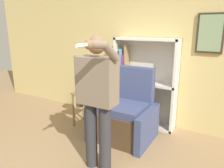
{
  "coord_description": "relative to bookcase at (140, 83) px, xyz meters",
  "views": [
    {
      "loc": [
        1.29,
        -1.74,
        1.79
      ],
      "look_at": [
        -0.14,
        0.76,
        1.03
      ],
      "focal_mm": 35.0,
      "sensor_mm": 36.0,
      "label": 1
    }
  ],
  "objects": [
    {
      "name": "armchair",
      "position": [
        0.01,
        -0.63,
        -0.4
      ],
      "size": [
        0.95,
        0.81,
        1.14
      ],
      "color": "#4C3823",
      "rests_on": "ground_plane"
    },
    {
      "name": "bookcase",
      "position": [
        0.0,
        0.0,
        0.0
      ],
      "size": [
        1.14,
        0.28,
        1.6
      ],
      "color": "silver",
      "rests_on": "ground_plane"
    },
    {
      "name": "side_table",
      "position": [
        -0.83,
        -0.59,
        -0.28
      ],
      "size": [
        0.35,
        0.35,
        0.64
      ],
      "color": "#846647",
      "rests_on": "ground_plane"
    },
    {
      "name": "table_lamp",
      "position": [
        -0.83,
        -0.59,
        0.2
      ],
      "size": [
        0.27,
        0.27,
        0.43
      ],
      "color": "gold",
      "rests_on": "side_table"
    },
    {
      "name": "wall_back",
      "position": [
        0.2,
        0.16,
        0.63
      ],
      "size": [
        8.0,
        0.11,
        2.8
      ],
      "color": "tan",
      "rests_on": "ground_plane"
    },
    {
      "name": "person_standing",
      "position": [
        0.09,
        -1.55,
        0.2
      ],
      "size": [
        0.62,
        0.78,
        1.69
      ],
      "color": "#2D2D33",
      "rests_on": "ground_plane"
    }
  ]
}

